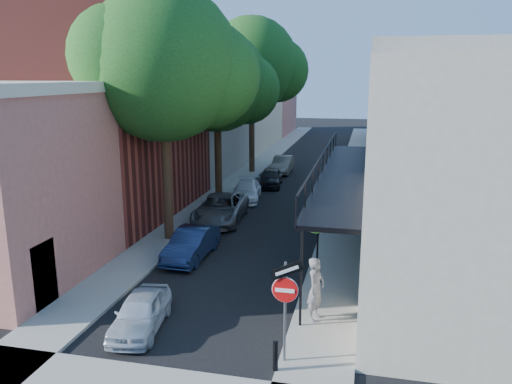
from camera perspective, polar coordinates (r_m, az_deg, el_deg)
The scene contains 18 objects.
ground at distance 14.08m, azimuth -11.02°, elevation -19.37°, with size 160.00×160.00×0.00m, color black.
road_surface at distance 41.78m, azimuth 5.55°, elevation 2.76°, with size 6.00×64.00×0.01m, color black.
sidewalk_left at distance 42.43m, azimuth 0.18°, elevation 3.06°, with size 2.00×64.00×0.12m, color gray.
sidewalk_right at distance 41.48m, azimuth 11.05°, elevation 2.58°, with size 2.00×64.00×0.12m, color gray.
buildings_left at distance 42.14m, azimuth -7.34°, elevation 9.57°, with size 10.10×59.10×12.00m.
buildings_right at distance 40.59m, azimuth 18.42°, elevation 8.15°, with size 9.80×55.00×10.00m.
sign_post at distance 13.11m, azimuth 3.37°, elevation -11.57°, with size 0.89×0.17×2.99m.
bollard at distance 13.43m, azimuth 2.23°, elevation -18.22°, with size 0.14×0.14×0.80m, color black.
oak_near at distance 22.66m, azimuth -9.36°, elevation 13.92°, with size 7.48×6.80×11.42m.
oak_mid at distance 30.22m, azimuth -3.65°, elevation 12.28°, with size 6.60×6.00×10.20m.
oak_far at distance 38.97m, azimuth 0.25°, elevation 14.27°, with size 7.70×7.00×11.90m.
parked_car_a at distance 15.85m, azimuth -13.05°, elevation -13.24°, with size 1.31×3.26×1.11m, color silver.
parked_car_b at distance 21.18m, azimuth -7.39°, elevation -5.91°, with size 1.34×3.84×1.26m, color #162345.
parked_car_c at distance 26.25m, azimuth -4.08°, elevation -1.91°, with size 2.32×5.02×1.40m, color #595C60.
parked_car_d at distance 30.74m, azimuth -1.08°, elevation 0.15°, with size 1.65×4.05×1.18m, color white.
parked_car_e at distance 34.55m, azimuth 1.69°, elevation 1.66°, with size 1.47×3.64×1.24m, color black.
parked_car_f at distance 39.48m, azimuth 3.05°, elevation 3.16°, with size 1.39×3.99×1.32m, color gray.
pedestrian at distance 15.71m, azimuth 6.85°, elevation -10.95°, with size 0.73×0.48×2.00m, color slate.
Camera 1 is at (5.03, -10.79, 7.52)m, focal length 35.00 mm.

